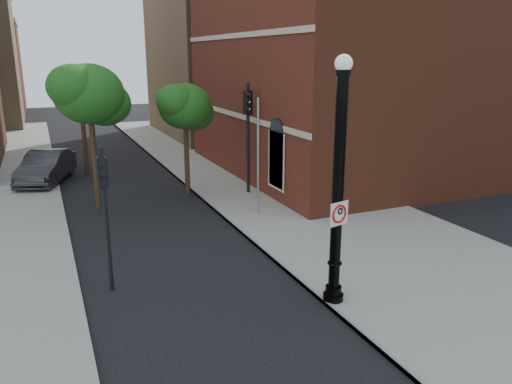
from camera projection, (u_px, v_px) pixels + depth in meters
name	position (u px, v px, depth m)	size (l,w,h in m)	color
ground	(254.00, 317.00, 12.91)	(120.00, 120.00, 0.00)	black
sidewalk_right	(287.00, 194.00, 24.04)	(8.00, 60.00, 0.12)	gray
curb_edge	(209.00, 204.00, 22.53)	(0.10, 60.00, 0.14)	gray
brick_wall_building	(408.00, 60.00, 29.76)	(22.30, 16.30, 12.50)	brown
bg_building_tan_b	(287.00, 50.00, 43.72)	(22.00, 14.00, 14.00)	#957651
lamppost	(338.00, 197.00, 12.81)	(0.56, 0.56, 6.58)	black
no_parking_sign	(339.00, 214.00, 12.76)	(0.62, 0.18, 0.63)	white
parked_car	(46.00, 167.00, 26.30)	(1.79, 5.13, 1.69)	#2C2B30
traffic_signal_left	(104.00, 196.00, 13.66)	(0.27, 0.35, 4.17)	black
traffic_signal_right	(248.00, 121.00, 23.32)	(0.41, 0.46, 5.31)	black
utility_pole	(258.00, 158.00, 20.41)	(0.10, 0.10, 4.93)	#999999
street_tree_a	(90.00, 95.00, 20.81)	(3.46, 3.13, 6.24)	black
street_tree_b	(80.00, 88.00, 27.33)	(3.37, 3.04, 6.07)	black
street_tree_c	(185.00, 107.00, 23.25)	(2.95, 2.67, 5.32)	black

